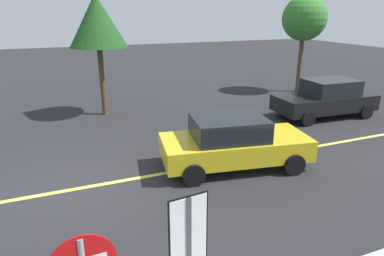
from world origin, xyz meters
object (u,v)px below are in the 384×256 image
car_black_approaching (326,98)px  tree_left_verge (97,21)px  speed_limit_sign (188,248)px  car_yellow_crossing (233,142)px  tree_centre_verge (304,19)px

car_black_approaching → tree_left_verge: size_ratio=0.88×
speed_limit_sign → car_black_approaching: speed_limit_sign is taller
car_yellow_crossing → speed_limit_sign: bearing=-124.0°
tree_left_verge → tree_centre_verge: 11.40m
car_black_approaching → tree_centre_verge: bearing=65.3°
car_yellow_crossing → tree_centre_verge: 12.01m
car_black_approaching → tree_left_verge: bearing=156.2°
tree_left_verge → car_black_approaching: bearing=-23.8°
tree_left_verge → tree_centre_verge: bearing=2.7°
speed_limit_sign → car_black_approaching: bearing=39.9°
car_yellow_crossing → tree_centre_verge: size_ratio=0.87×
speed_limit_sign → car_yellow_crossing: bearing=56.0°
speed_limit_sign → tree_centre_verge: bearing=47.0°
car_yellow_crossing → tree_centre_verge: tree_centre_verge is taller
car_yellow_crossing → tree_centre_verge: bearing=42.1°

